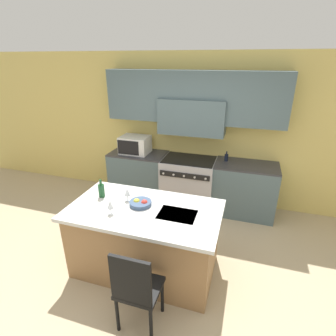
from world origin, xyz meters
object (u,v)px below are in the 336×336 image
Objects in this scene: wine_glass_near at (110,205)px; oil_bottle_on_counter at (226,157)px; island_chair at (136,287)px; microwave at (135,145)px; wine_bottle at (101,190)px; wine_glass_far at (127,192)px; range_stove at (188,182)px; fruit_bowl at (141,203)px.

oil_bottle_on_counter is (1.11, 2.07, -0.03)m from wine_glass_near.
microwave is at bearing 113.73° from island_chair.
oil_bottle_on_counter is at bearing 50.61° from wine_bottle.
island_chair is 1.17m from wine_glass_far.
range_stove is at bearing 75.65° from wine_glass_far.
microwave is 2.88m from island_chair.
range_stove is 3.83× the size of wine_bottle.
fruit_bowl is at bearing -97.42° from range_stove.
microwave is (-1.05, 0.02, 0.62)m from range_stove.
wine_glass_near is (-0.56, 0.60, 0.47)m from island_chair.
wine_glass_near is (0.32, -0.34, 0.03)m from wine_bottle.
range_stove is at bearing 92.06° from island_chair.
oil_bottle_on_counter is at bearing 64.35° from fruit_bowl.
oil_bottle_on_counter reaches higher than range_stove.
wine_bottle is 0.57m from fruit_bowl.
microwave is 1.69m from oil_bottle_on_counter.
wine_bottle reaches higher than fruit_bowl.
island_chair is 0.95m from wine_glass_near.
island_chair is 3.57× the size of fruit_bowl.
microwave is 3.08× the size of oil_bottle_on_counter.
wine_glass_far is (0.05, 0.34, 0.00)m from wine_glass_near.
island_chair is 5.45× the size of wine_glass_far.
microwave reaches higher than oil_bottle_on_counter.
island_chair is at bearing -61.40° from wine_glass_far.
wine_glass_far is 0.66× the size of fruit_bowl.
wine_bottle is at bearing 133.29° from island_chair.
wine_glass_far is 2.03m from oil_bottle_on_counter.
oil_bottle_on_counter is at bearing 61.89° from wine_glass_near.
wine_glass_near is 0.66× the size of fruit_bowl.
wine_bottle is 0.46m from wine_glass_near.
wine_glass_far reaches higher than fruit_bowl.
microwave is 1.77m from wine_glass_far.
island_chair is at bearing -46.71° from wine_bottle.
wine_glass_near and wine_glass_far have the same top height.
microwave is 2.93× the size of wine_glass_far.
wine_glass_near is at bearing -118.11° from oil_bottle_on_counter.
wine_glass_far is at bearing -121.35° from oil_bottle_on_counter.
range_stove is at bearing 82.58° from fruit_bowl.
wine_bottle is at bearing -115.66° from range_stove.
fruit_bowl is at bearing -115.65° from oil_bottle_on_counter.
island_chair is 5.73× the size of oil_bottle_on_counter.
wine_bottle is at bearing -81.11° from microwave.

